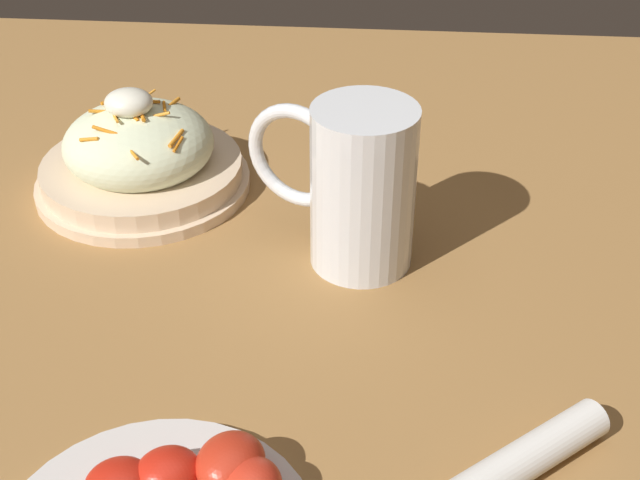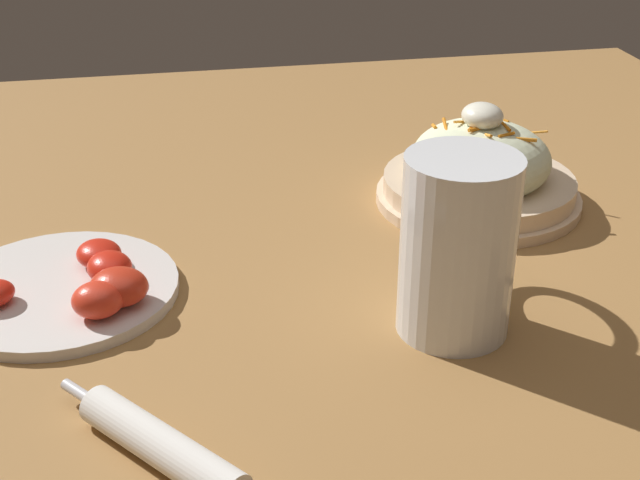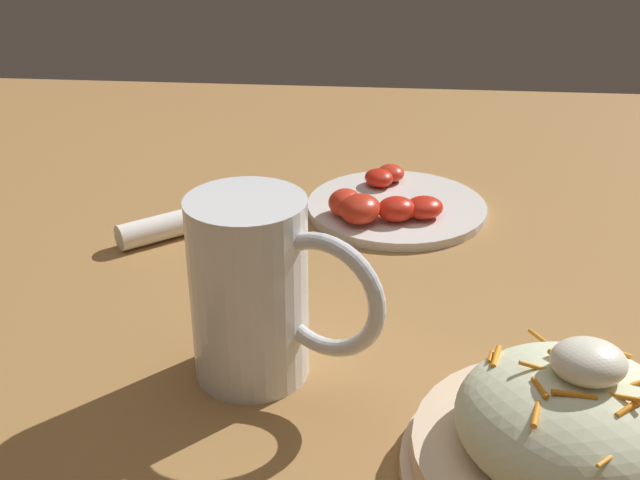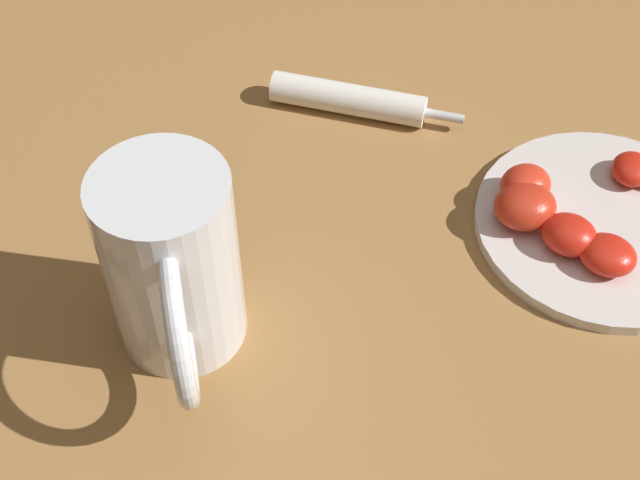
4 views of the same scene
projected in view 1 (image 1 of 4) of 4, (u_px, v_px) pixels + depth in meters
name	position (u px, v px, depth m)	size (l,w,h in m)	color
ground_plane	(259.00, 359.00, 0.70)	(1.43, 1.43, 0.00)	#9E703D
salad_plate	(140.00, 157.00, 0.90)	(0.22, 0.22, 0.11)	beige
beer_mug	(358.00, 196.00, 0.78)	(0.16, 0.10, 0.15)	white
napkin_roll	(522.00, 461.00, 0.60)	(0.15, 0.13, 0.03)	white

